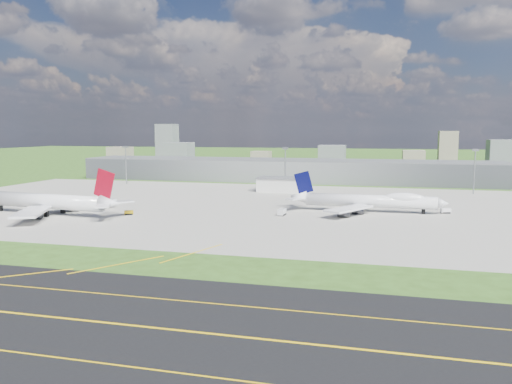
% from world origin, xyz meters
% --- Properties ---
extents(ground, '(1400.00, 1400.00, 0.00)m').
position_xyz_m(ground, '(0.00, 150.00, 0.00)').
color(ground, '#33541A').
rests_on(ground, ground).
extents(taxiway, '(1400.00, 60.00, 0.06)m').
position_xyz_m(taxiway, '(0.00, -110.00, 0.03)').
color(taxiway, black).
rests_on(taxiway, ground).
extents(apron, '(360.00, 190.00, 0.08)m').
position_xyz_m(apron, '(10.00, 40.00, 0.04)').
color(apron, '#9B988D').
rests_on(apron, ground).
extents(terminal, '(300.00, 42.00, 15.00)m').
position_xyz_m(terminal, '(0.00, 165.00, 7.50)').
color(terminal, gray).
rests_on(terminal, ground).
extents(ops_building, '(26.00, 16.00, 8.00)m').
position_xyz_m(ops_building, '(10.00, 100.00, 4.00)').
color(ops_building, silver).
rests_on(ops_building, ground).
extents(mast_west, '(3.50, 2.00, 25.90)m').
position_xyz_m(mast_west, '(-100.00, 115.00, 17.71)').
color(mast_west, gray).
rests_on(mast_west, ground).
extents(mast_center, '(3.50, 2.00, 25.90)m').
position_xyz_m(mast_center, '(10.00, 115.00, 17.71)').
color(mast_center, gray).
rests_on(mast_center, ground).
extents(mast_east, '(3.50, 2.00, 25.90)m').
position_xyz_m(mast_east, '(120.00, 115.00, 17.71)').
color(mast_east, gray).
rests_on(mast_east, ground).
extents(airliner_red_twin, '(76.43, 59.20, 20.97)m').
position_xyz_m(airliner_red_twin, '(-71.01, -6.25, 5.59)').
color(airliner_red_twin, white).
rests_on(airliner_red_twin, ground).
extents(airliner_blue_quad, '(68.88, 54.20, 18.04)m').
position_xyz_m(airliner_blue_quad, '(63.85, 35.12, 5.01)').
color(airliner_blue_quad, white).
rests_on(airliner_blue_quad, ground).
extents(tug_yellow, '(4.38, 3.72, 1.87)m').
position_xyz_m(tug_yellow, '(-36.81, 1.61, 0.97)').
color(tug_yellow, '#E6B40D').
rests_on(tug_yellow, ground).
extents(van_white_near, '(3.05, 5.88, 2.85)m').
position_xyz_m(van_white_near, '(27.58, 16.70, 1.43)').
color(van_white_near, silver).
rests_on(van_white_near, ground).
extents(van_white_far, '(4.75, 3.35, 2.27)m').
position_xyz_m(van_white_far, '(96.37, 39.37, 1.15)').
color(van_white_far, white).
rests_on(van_white_far, ground).
extents(bldg_far_w, '(24.00, 20.00, 18.00)m').
position_xyz_m(bldg_far_w, '(-220.00, 320.00, 9.00)').
color(bldg_far_w, gray).
rests_on(bldg_far_w, ground).
extents(bldg_w, '(28.00, 22.00, 24.00)m').
position_xyz_m(bldg_w, '(-140.00, 300.00, 12.00)').
color(bldg_w, slate).
rests_on(bldg_w, ground).
extents(bldg_cw, '(20.00, 18.00, 14.00)m').
position_xyz_m(bldg_cw, '(-60.00, 340.00, 7.00)').
color(bldg_cw, gray).
rests_on(bldg_cw, ground).
extents(bldg_c, '(26.00, 20.00, 22.00)m').
position_xyz_m(bldg_c, '(20.00, 310.00, 11.00)').
color(bldg_c, slate).
rests_on(bldg_c, ground).
extents(bldg_ce, '(22.00, 24.00, 16.00)m').
position_xyz_m(bldg_ce, '(100.00, 350.00, 8.00)').
color(bldg_ce, gray).
rests_on(bldg_ce, ground).
extents(bldg_e, '(30.00, 22.00, 28.00)m').
position_xyz_m(bldg_e, '(180.00, 320.00, 14.00)').
color(bldg_e, slate).
rests_on(bldg_e, ground).
extents(bldg_tall_w, '(22.00, 20.00, 44.00)m').
position_xyz_m(bldg_tall_w, '(-180.00, 360.00, 22.00)').
color(bldg_tall_w, slate).
rests_on(bldg_tall_w, ground).
extents(bldg_tall_e, '(20.00, 18.00, 36.00)m').
position_xyz_m(bldg_tall_e, '(140.00, 410.00, 18.00)').
color(bldg_tall_e, gray).
rests_on(bldg_tall_e, ground).
extents(tree_far_w, '(7.20, 7.20, 8.80)m').
position_xyz_m(tree_far_w, '(-200.00, 270.00, 5.18)').
color(tree_far_w, '#382314').
rests_on(tree_far_w, ground).
extents(tree_w, '(6.75, 6.75, 8.25)m').
position_xyz_m(tree_w, '(-110.00, 265.00, 4.86)').
color(tree_w, '#382314').
rests_on(tree_w, ground).
extents(tree_c, '(8.10, 8.10, 9.90)m').
position_xyz_m(tree_c, '(-20.00, 280.00, 5.84)').
color(tree_c, '#382314').
rests_on(tree_c, ground).
extents(tree_e, '(7.65, 7.65, 9.35)m').
position_xyz_m(tree_e, '(70.00, 275.00, 5.51)').
color(tree_e, '#382314').
rests_on(tree_e, ground).
extents(tree_far_e, '(6.30, 6.30, 7.70)m').
position_xyz_m(tree_far_e, '(160.00, 285.00, 4.53)').
color(tree_far_e, '#382314').
rests_on(tree_far_e, ground).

